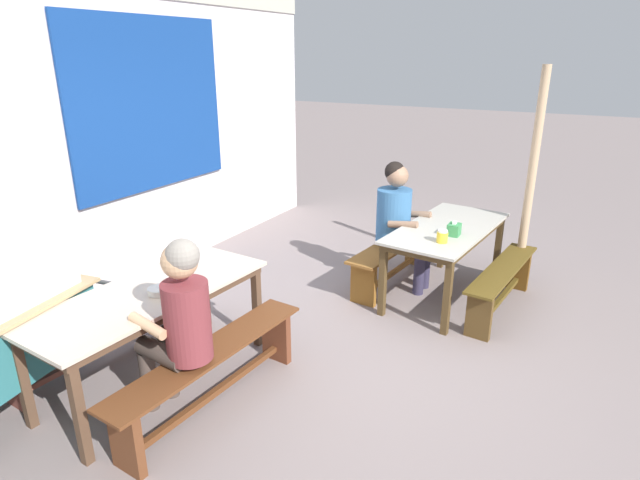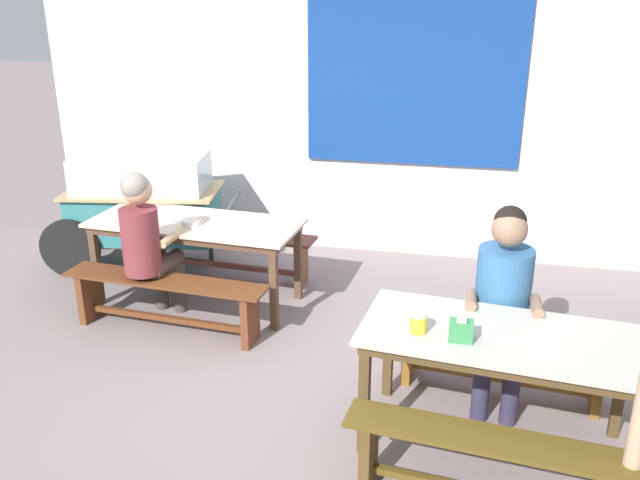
{
  "view_description": "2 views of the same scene",
  "coord_description": "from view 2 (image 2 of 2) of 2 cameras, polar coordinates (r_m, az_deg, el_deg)",
  "views": [
    {
      "loc": [
        -3.58,
        -1.62,
        2.36
      ],
      "look_at": [
        -0.1,
        0.28,
        0.93
      ],
      "focal_mm": 29.28,
      "sensor_mm": 36.0,
      "label": 1
    },
    {
      "loc": [
        0.99,
        -3.86,
        2.57
      ],
      "look_at": [
        0.06,
        0.35,
        0.95
      ],
      "focal_mm": 36.98,
      "sensor_mm": 36.0,
      "label": 2
    }
  ],
  "objects": [
    {
      "name": "bench_far_front",
      "position": [
        5.4,
        -13.2,
        -4.84
      ],
      "size": [
        1.7,
        0.42,
        0.45
      ],
      "color": "brown",
      "rests_on": "ground_plane"
    },
    {
      "name": "tissue_box",
      "position": [
        3.79,
        12.1,
        -7.66
      ],
      "size": [
        0.13,
        0.11,
        0.14
      ],
      "color": "#37884B",
      "rests_on": "dining_table_near"
    },
    {
      "name": "dining_table_near",
      "position": [
        3.96,
        15.32,
        -8.8
      ],
      "size": [
        1.66,
        0.91,
        0.75
      ],
      "color": "#B7B2A4",
      "rests_on": "ground_plane"
    },
    {
      "name": "bench_near_front",
      "position": [
        3.69,
        14.06,
        -18.24
      ],
      "size": [
        1.49,
        0.41,
        0.45
      ],
      "color": "#574216",
      "rests_on": "ground_plane"
    },
    {
      "name": "dining_table_far",
      "position": [
        5.72,
        -10.71,
        0.92
      ],
      "size": [
        1.84,
        0.86,
        0.75
      ],
      "color": "beige",
      "rests_on": "ground_plane"
    },
    {
      "name": "bench_near_back",
      "position": [
        4.65,
        15.41,
        -9.44
      ],
      "size": [
        1.5,
        0.46,
        0.45
      ],
      "color": "brown",
      "rests_on": "ground_plane"
    },
    {
      "name": "ground_plane",
      "position": [
        4.74,
        -1.62,
        -12.23
      ],
      "size": [
        40.0,
        40.0,
        0.0
      ],
      "primitive_type": "plane",
      "color": "gray"
    },
    {
      "name": "person_right_near_table",
      "position": [
        4.39,
        15.57,
        -4.49
      ],
      "size": [
        0.47,
        0.58,
        1.33
      ],
      "color": "#332E47",
      "rests_on": "ground_plane"
    },
    {
      "name": "soup_bowl",
      "position": [
        5.61,
        -11.09,
        1.52
      ],
      "size": [
        0.16,
        0.16,
        0.04
      ],
      "primitive_type": "cylinder",
      "color": "silver",
      "rests_on": "dining_table_far"
    },
    {
      "name": "bench_far_back",
      "position": [
        6.33,
        -8.14,
        -0.51
      ],
      "size": [
        1.76,
        0.42,
        0.45
      ],
      "color": "brown",
      "rests_on": "ground_plane"
    },
    {
      "name": "condiment_jar",
      "position": [
        3.83,
        8.51,
        -7.11
      ],
      "size": [
        0.1,
        0.1,
        0.11
      ],
      "color": "yellow",
      "rests_on": "dining_table_near"
    },
    {
      "name": "food_cart",
      "position": [
        6.68,
        -15.17,
        3.37
      ],
      "size": [
        1.91,
        1.04,
        1.12
      ],
      "color": "teal",
      "rests_on": "ground_plane"
    },
    {
      "name": "backdrop_wall",
      "position": [
        6.69,
        4.12,
        12.3
      ],
      "size": [
        6.8,
        0.23,
        3.08
      ],
      "color": "silver",
      "rests_on": "ground_plane"
    },
    {
      "name": "person_left_back_turned",
      "position": [
        5.37,
        -14.81,
        0.16
      ],
      "size": [
        0.43,
        0.57,
        1.31
      ],
      "color": "#463933",
      "rests_on": "ground_plane"
    }
  ]
}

